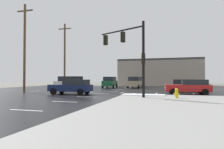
% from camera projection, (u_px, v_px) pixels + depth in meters
% --- Properties ---
extents(ground_plane, '(120.00, 120.00, 0.00)m').
position_uv_depth(ground_plane, '(106.00, 93.00, 23.76)').
color(ground_plane, slate).
extents(road_asphalt, '(44.00, 44.00, 0.02)m').
position_uv_depth(road_asphalt, '(106.00, 93.00, 23.76)').
color(road_asphalt, black).
rests_on(road_asphalt, ground_plane).
extents(snow_strip_curbside, '(4.00, 1.60, 0.06)m').
position_uv_depth(snow_strip_curbside, '(144.00, 95.00, 18.57)').
color(snow_strip_curbside, white).
rests_on(snow_strip_curbside, sidewalk_corner).
extents(lane_markings, '(36.15, 36.15, 0.01)m').
position_uv_depth(lane_markings, '(112.00, 93.00, 22.11)').
color(lane_markings, silver).
rests_on(lane_markings, road_asphalt).
extents(traffic_signal_mast, '(4.51, 2.38, 6.35)m').
position_uv_depth(traffic_signal_mast, '(131.00, 48.00, 17.15)').
color(traffic_signal_mast, black).
rests_on(traffic_signal_mast, sidewalk_corner).
extents(fire_hydrant, '(0.48, 0.26, 0.79)m').
position_uv_depth(fire_hydrant, '(177.00, 93.00, 15.69)').
color(fire_hydrant, gold).
rests_on(fire_hydrant, sidewalk_corner).
extents(strip_building_background, '(19.96, 8.00, 6.55)m').
position_uv_depth(strip_building_background, '(159.00, 73.00, 49.76)').
color(strip_building_background, gray).
rests_on(strip_building_background, ground_plane).
extents(suv_green, '(2.40, 4.93, 2.03)m').
position_uv_depth(suv_green, '(110.00, 82.00, 36.20)').
color(suv_green, '#195933').
rests_on(suv_green, road_asphalt).
extents(suv_tan, '(2.49, 4.96, 2.03)m').
position_uv_depth(suv_tan, '(135.00, 82.00, 35.86)').
color(suv_tan, tan).
rests_on(suv_tan, road_asphalt).
extents(sedan_navy, '(4.57, 2.10, 1.58)m').
position_uv_depth(sedan_navy, '(72.00, 86.00, 21.01)').
color(sedan_navy, '#141E47').
rests_on(sedan_navy, road_asphalt).
extents(sedan_grey, '(4.59, 2.16, 1.58)m').
position_uv_depth(sedan_grey, '(188.00, 85.00, 24.28)').
color(sedan_grey, slate).
rests_on(sedan_grey, road_asphalt).
extents(suv_white, '(4.89, 2.29, 2.03)m').
position_uv_depth(suv_white, '(70.00, 83.00, 30.04)').
color(suv_white, white).
rests_on(suv_white, road_asphalt).
extents(sedan_red, '(4.65, 2.32, 1.58)m').
position_uv_depth(sedan_red, '(189.00, 87.00, 20.69)').
color(sedan_red, '#B21919').
rests_on(sedan_red, road_asphalt).
extents(utility_pole_mid, '(2.20, 0.28, 10.88)m').
position_uv_depth(utility_pole_mid, '(25.00, 46.00, 24.07)').
color(utility_pole_mid, brown).
rests_on(utility_pole_mid, ground_plane).
extents(utility_pole_far, '(2.20, 0.28, 10.51)m').
position_uv_depth(utility_pole_far, '(65.00, 55.00, 31.30)').
color(utility_pole_far, brown).
rests_on(utility_pole_far, ground_plane).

